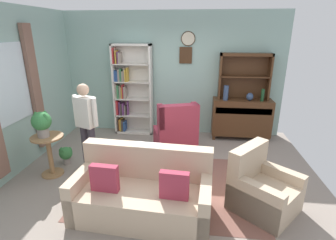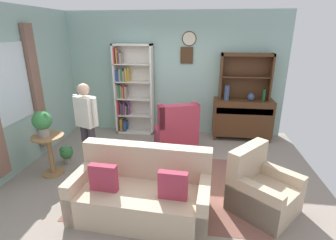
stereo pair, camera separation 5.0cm
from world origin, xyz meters
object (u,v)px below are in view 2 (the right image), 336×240
Objects in this scene: sideboard at (242,117)px; vase_tall at (227,93)px; bottle_wine at (264,95)px; plant_stand at (50,151)px; armchair_floral at (261,191)px; person_reading at (87,121)px; couch_floral at (142,193)px; book_stack at (169,149)px; potted_plant_large at (42,122)px; bookshelf at (131,91)px; vase_round at (251,97)px; potted_plant_small at (66,153)px; coffee_table at (163,158)px; wingback_chair at (176,134)px; sideboard_hutch at (246,70)px.

sideboard is 0.70m from vase_tall.
vase_tall is 0.78m from bottle_wine.
bottle_wine reaches higher than plant_stand.
armchair_floral is 2.98m from person_reading.
couch_floral is 1.10m from book_stack.
potted_plant_large reaches higher than armchair_floral.
bookshelf is 2.73m from vase_round.
potted_plant_small is (-1.73, 1.21, -0.12)m from couch_floral.
person_reading reaches higher than vase_tall.
couch_floral reaches higher than coffee_table.
armchair_floral is 3.27× the size of potted_plant_small.
person_reading reaches higher than armchair_floral.
bookshelf reaches higher than plant_stand.
vase_tall is 1.57× the size of book_stack.
armchair_floral is 1.35× the size of coffee_table.
vase_round is at bearing 1.49° from vase_tall.
couch_floral is at bearing -102.50° from book_stack.
armchair_floral reaches higher than potted_plant_small.
bookshelf is at bearing 67.71° from plant_stand.
wingback_chair is at bearing -38.91° from bookshelf.
armchair_floral is (2.53, -2.64, -0.74)m from bookshelf.
bottle_wine is 3.68m from person_reading.
person_reading is at bearing -145.74° from vase_tall.
couch_floral is at bearing -97.68° from wingback_chair.
potted_plant_large is at bearing -147.47° from vase_tall.
sideboard_hutch is (0.00, 0.11, 1.05)m from sideboard.
book_stack is at bearing -0.36° from person_reading.
couch_floral reaches higher than potted_plant_small.
vase_tall is 0.97× the size of potted_plant_small.
sideboard is 4.05× the size of vase_tall.
vase_tall is 0.75× the size of potted_plant_large.
coffee_table is at bearing -132.71° from vase_round.
person_reading is (-2.49, -1.69, -0.17)m from vase_tall.
bookshelf is 1.65m from wingback_chair.
couch_floral is 1.19× the size of person_reading.
plant_stand is (-3.47, -2.15, -1.12)m from sideboard_hutch.
potted_plant_large is at bearing 156.59° from couch_floral.
vase_tall is at bearing 58.11° from book_stack.
potted_plant_large is at bearing -150.11° from wingback_chair.
sideboard_hutch reaches higher than wingback_chair.
sideboard_hutch is 1.05× the size of wingback_chair.
sideboard_hutch is 4.07m from potted_plant_small.
vase_tall is at bearing -4.27° from bookshelf.
potted_plant_small is 0.90m from person_reading.
vase_round is 2.55m from coffee_table.
plant_stand is at bearing -153.19° from bottle_wine.
person_reading is (-2.88, -1.88, -0.65)m from sideboard_hutch.
wingback_chair is at bearing 82.92° from coffee_table.
person_reading is 1.95× the size of coffee_table.
plant_stand is (-3.86, -1.95, -0.61)m from bottle_wine.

